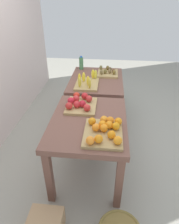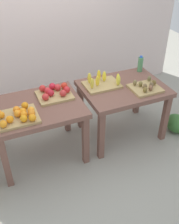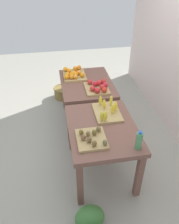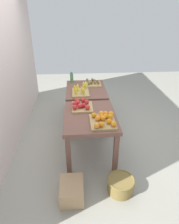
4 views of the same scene
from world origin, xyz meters
name	(u,v)px [view 2 (image 2 of 4)]	position (x,y,z in m)	size (l,w,h in m)	color
ground_plane	(83,142)	(0.00, 0.00, 0.00)	(8.00, 8.00, 0.00)	#99978B
back_wall	(46,3)	(0.00, 1.35, 1.50)	(4.40, 0.12, 3.00)	beige
display_table_left	(37,113)	(-0.56, 0.00, 0.63)	(1.04, 0.80, 0.74)	brown
display_table_right	(123,94)	(0.56, 0.00, 0.63)	(1.04, 0.80, 0.74)	brown
orange_bin	(18,116)	(-0.79, -0.17, 0.78)	(0.45, 0.37, 0.11)	tan
apple_bin	(55,93)	(-0.30, 0.12, 0.78)	(0.41, 0.35, 0.11)	tan
banana_crate	(102,83)	(0.32, 0.12, 0.78)	(0.44, 0.32, 0.17)	tan
kiwi_bin	(145,87)	(0.77, -0.17, 0.77)	(0.36, 0.32, 0.10)	tan
water_bottle	(140,64)	(0.97, 0.29, 0.84)	(0.07, 0.07, 0.22)	#4C8C59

